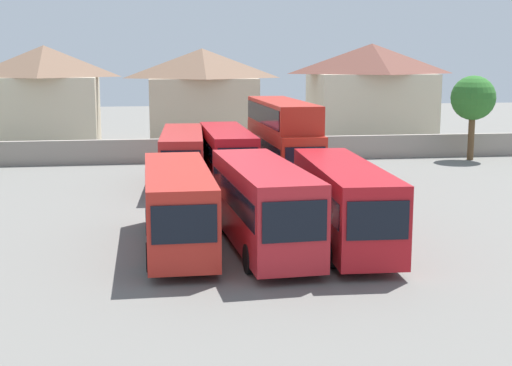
# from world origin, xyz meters

# --- Properties ---
(ground) EXTENTS (140.00, 140.00, 0.00)m
(ground) POSITION_xyz_m (0.00, 18.00, 0.00)
(ground) COLOR slate
(depot_boundary_wall) EXTENTS (56.00, 0.50, 1.80)m
(depot_boundary_wall) POSITION_xyz_m (0.00, 25.03, 0.90)
(depot_boundary_wall) COLOR gray
(depot_boundary_wall) RESTS_ON ground
(bus_1) EXTENTS (2.69, 10.28, 3.35)m
(bus_1) POSITION_xyz_m (-3.66, 0.36, 1.92)
(bus_1) COLOR red
(bus_1) RESTS_ON ground
(bus_2) EXTENTS (3.19, 10.29, 3.55)m
(bus_2) POSITION_xyz_m (-0.23, -0.36, 2.02)
(bus_2) COLOR red
(bus_2) RESTS_ON ground
(bus_3) EXTENTS (2.99, 10.87, 3.43)m
(bus_3) POSITION_xyz_m (3.26, -0.03, 1.96)
(bus_3) COLOR #AF141C
(bus_3) RESTS_ON ground
(bus_4) EXTENTS (3.10, 10.85, 3.36)m
(bus_4) POSITION_xyz_m (-2.76, 14.99, 1.92)
(bus_4) COLOR #B02524
(bus_4) RESTS_ON ground
(bus_5) EXTENTS (2.66, 10.70, 3.43)m
(bus_5) POSITION_xyz_m (0.01, 15.23, 1.96)
(bus_5) COLOR #AF151E
(bus_5) RESTS_ON ground
(bus_6) EXTENTS (2.83, 11.97, 5.15)m
(bus_6) POSITION_xyz_m (3.50, 15.16, 2.90)
(bus_6) COLOR red
(bus_6) RESTS_ON ground
(house_terrace_left) EXTENTS (9.13, 6.64, 8.81)m
(house_terrace_left) POSITION_xyz_m (-13.42, 35.00, 4.50)
(house_terrace_left) COLOR beige
(house_terrace_left) RESTS_ON ground
(house_terrace_centre) EXTENTS (9.88, 6.49, 8.57)m
(house_terrace_centre) POSITION_xyz_m (0.03, 35.28, 4.37)
(house_terrace_centre) COLOR #C6B293
(house_terrace_centre) RESTS_ON ground
(house_terrace_right) EXTENTS (11.11, 7.58, 9.02)m
(house_terrace_right) POSITION_xyz_m (15.41, 34.93, 4.61)
(house_terrace_right) COLOR beige
(house_terrace_right) RESTS_ON ground
(tree_behind_wall) EXTENTS (3.38, 3.38, 6.45)m
(tree_behind_wall) POSITION_xyz_m (19.72, 23.03, 4.70)
(tree_behind_wall) COLOR brown
(tree_behind_wall) RESTS_ON ground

